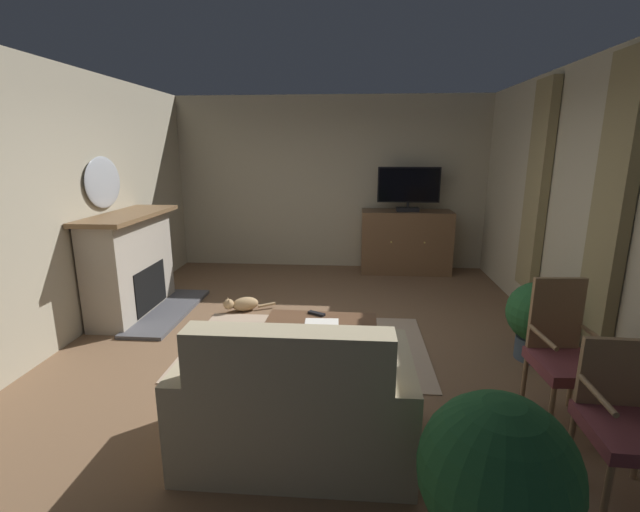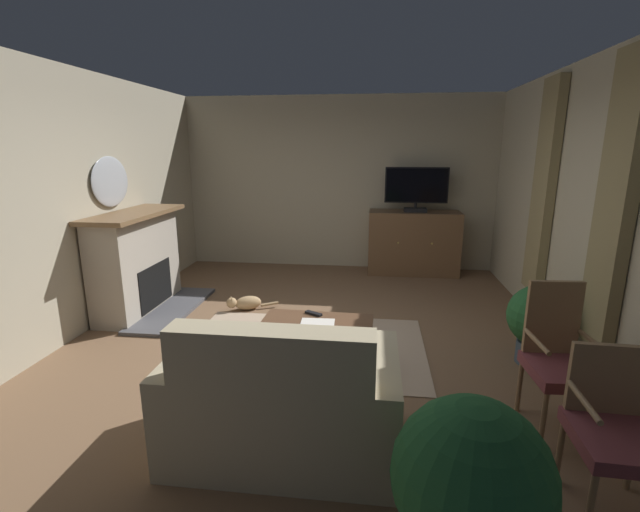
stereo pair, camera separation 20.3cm
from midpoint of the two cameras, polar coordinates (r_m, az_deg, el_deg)
The scene contains 20 objects.
ground_plane at distance 4.68m, azimuth 0.34°, elevation -11.19°, with size 5.62×6.70×0.04m, color brown.
wall_back at distance 7.35m, azimuth 3.20°, elevation 9.35°, with size 5.62×0.10×2.77m, color #B2A88E.
wall_left at distance 5.23m, azimuth -28.87°, elevation 5.84°, with size 0.10×6.70×2.77m, color #B2A88E.
wall_right_with_window at distance 4.73m, azimuth 33.01°, elevation 4.65°, with size 0.10×6.70×2.77m, color #BBB095.
curtain_panel_near at distance 4.18m, azimuth 35.03°, elevation 5.39°, with size 0.10×0.44×2.33m, color #8E7F56.
curtain_panel_far at distance 5.55m, azimuth 27.92°, elevation 7.76°, with size 0.10×0.44×2.33m, color #8E7F56.
rug_central at distance 4.55m, azimuth -0.71°, elevation -11.60°, with size 2.40×1.63×0.01m, color tan.
fireplace at distance 5.75m, azimuth -21.48°, elevation -0.98°, with size 0.91×1.58×1.22m.
wall_mirror_oval at distance 5.72m, azimuth -24.56°, elevation 8.74°, with size 0.06×0.73×0.59m, color #B2B7BF.
tv_cabinet at distance 7.16m, azimuth 12.76°, elevation 1.52°, with size 1.41×0.56×0.99m.
television at distance 6.97m, azimuth 13.19°, elevation 8.52°, with size 0.95×0.20×0.68m.
coffee_table at distance 4.04m, azimuth 1.10°, elevation -9.11°, with size 1.01×0.51×0.44m.
tv_remote at distance 4.16m, azimuth 0.58°, elevation -7.46°, with size 0.17×0.05×0.02m, color black.
folded_newspaper at distance 3.96m, azimuth 1.16°, elevation -8.69°, with size 0.30×0.22×0.01m, color silver.
sofa_floral at distance 3.02m, azimuth -2.71°, elevation -18.76°, with size 1.47×0.92×0.99m.
side_chair_mid_row at distance 3.05m, azimuth 35.61°, elevation -17.56°, with size 0.47×0.50×0.90m.
side_chair_far_end at distance 3.65m, azimuth 29.90°, elevation -11.17°, with size 0.45×0.51×1.04m.
potted_plant_small_fern_corner at distance 2.33m, azimuth 21.57°, elevation -25.56°, with size 0.72×0.72×0.90m.
potted_plant_tall_palm_by_window at distance 4.58m, azimuth 27.63°, elevation -7.40°, with size 0.57×0.57×0.75m.
cat at distance 5.54m, azimuth -8.55°, elevation -6.02°, with size 0.60×0.31×0.19m.
Camera 2 is at (0.59, -4.20, 1.96)m, focal length 24.74 mm.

